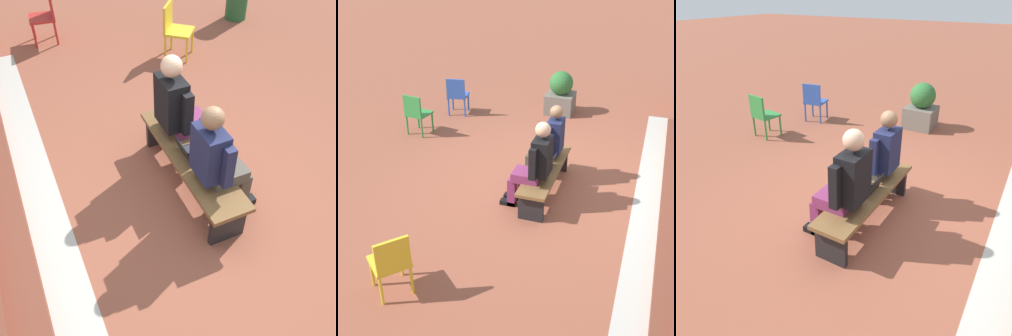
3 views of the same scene
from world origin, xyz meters
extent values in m
plane|color=brown|center=(0.00, 0.00, 0.00)|extent=(60.00, 60.00, 0.00)
cube|color=#B7B2A8|center=(0.31, 1.47, 0.00)|extent=(7.72, 0.40, 0.01)
cube|color=brown|center=(0.31, -0.10, 0.42)|extent=(1.80, 0.44, 0.05)
cube|color=black|center=(-0.49, -0.10, 0.20)|extent=(0.06, 0.37, 0.40)
cube|color=black|center=(1.11, -0.10, 0.20)|extent=(0.06, 0.37, 0.40)
cube|color=#4C473D|center=(-0.10, -0.27, 0.51)|extent=(0.32, 0.38, 0.13)
cube|color=#4C473D|center=(-0.18, -0.46, 0.23)|extent=(0.10, 0.11, 0.45)
cube|color=black|center=(-0.18, -0.52, 0.03)|extent=(0.10, 0.23, 0.07)
cube|color=#4C473D|center=(-0.01, -0.46, 0.23)|extent=(0.10, 0.11, 0.45)
cube|color=black|center=(-0.01, -0.52, 0.03)|extent=(0.10, 0.23, 0.07)
cube|color=#1E2347|center=(-0.10, -0.06, 0.84)|extent=(0.36, 0.23, 0.53)
cube|color=maroon|center=(-0.10, -0.18, 0.80)|extent=(0.05, 0.01, 0.32)
cube|color=#1E2347|center=(-0.33, -0.13, 0.82)|extent=(0.08, 0.09, 0.45)
cube|color=#1E2347|center=(0.13, -0.13, 0.82)|extent=(0.08, 0.09, 0.45)
sphere|color=#8C6647|center=(-0.10, -0.06, 1.23)|extent=(0.21, 0.21, 0.21)
cube|color=#7F2D5B|center=(0.74, -0.28, 0.51)|extent=(0.34, 0.40, 0.14)
cube|color=#7F2D5B|center=(0.65, -0.48, 0.23)|extent=(0.11, 0.12, 0.45)
cube|color=black|center=(0.65, -0.54, 0.04)|extent=(0.11, 0.24, 0.07)
cube|color=#7F2D5B|center=(0.83, -0.48, 0.23)|extent=(0.11, 0.12, 0.45)
cube|color=black|center=(0.83, -0.54, 0.04)|extent=(0.11, 0.24, 0.07)
cube|color=black|center=(0.74, -0.06, 0.86)|extent=(0.38, 0.24, 0.56)
cube|color=black|center=(0.50, -0.13, 0.84)|extent=(0.09, 0.10, 0.48)
cube|color=black|center=(0.98, -0.13, 0.84)|extent=(0.09, 0.10, 0.48)
sphere|color=#DBAD89|center=(0.74, -0.06, 1.28)|extent=(0.22, 0.22, 0.22)
cube|color=black|center=(0.31, -0.14, 0.46)|extent=(0.32, 0.22, 0.02)
cube|color=#2D2D33|center=(0.31, -0.15, 0.47)|extent=(0.29, 0.15, 0.00)
cube|color=black|center=(0.31, 0.00, 0.57)|extent=(0.32, 0.07, 0.19)
cube|color=#33519E|center=(0.31, -0.01, 0.57)|extent=(0.28, 0.06, 0.17)
cube|color=red|center=(4.43, 0.65, 0.42)|extent=(0.47, 0.47, 0.04)
cube|color=red|center=(4.40, 0.46, 0.64)|extent=(0.40, 0.09, 0.40)
cylinder|color=red|center=(4.62, 0.80, 0.20)|extent=(0.04, 0.04, 0.40)
cylinder|color=red|center=(4.27, 0.85, 0.20)|extent=(0.04, 0.04, 0.40)
cylinder|color=red|center=(4.58, 0.45, 0.20)|extent=(0.04, 0.04, 0.40)
cylinder|color=red|center=(4.23, 0.49, 0.20)|extent=(0.04, 0.04, 0.40)
cube|color=gold|center=(3.02, -1.25, 0.42)|extent=(0.59, 0.59, 0.04)
cube|color=gold|center=(3.14, -1.11, 0.64)|extent=(0.33, 0.29, 0.40)
cylinder|color=gold|center=(2.77, -1.27, 0.20)|extent=(0.04, 0.04, 0.40)
cylinder|color=gold|center=(3.04, -1.50, 0.20)|extent=(0.04, 0.04, 0.40)
cylinder|color=gold|center=(3.00, -1.00, 0.20)|extent=(0.04, 0.04, 0.40)
cylinder|color=gold|center=(3.27, -1.23, 0.20)|extent=(0.04, 0.04, 0.40)
camera|label=1|loc=(-2.36, 1.37, 3.26)|focal=42.00mm
camera|label=2|loc=(6.56, 1.37, 3.94)|focal=50.00mm
camera|label=3|loc=(3.28, 1.37, 2.56)|focal=35.00mm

